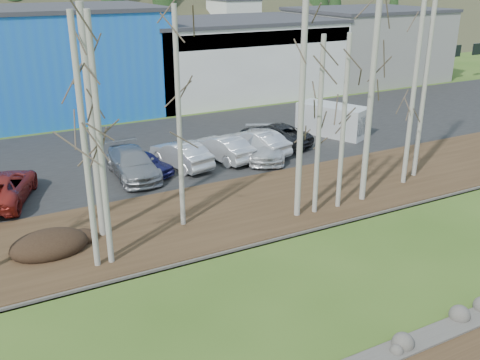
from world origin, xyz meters
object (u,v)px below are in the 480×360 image
car_9 (181,154)px  van_white (335,120)px  car_3 (133,163)px  car_2 (1,188)px  car_5 (258,142)px  car_7 (263,145)px  car_6 (274,134)px  car_8 (222,148)px  car_4 (144,163)px

car_9 → van_white: van_white is taller
car_3 → car_9: (2.96, 0.26, -0.01)m
car_2 → car_5: 14.87m
car_7 → car_9: 5.14m
car_2 → car_6: car_2 is taller
car_2 → car_5: bearing=-156.7°
car_5 → car_7: car_7 is taller
car_9 → van_white: size_ratio=0.88×
car_2 → van_white: bearing=-154.7°
car_3 → car_8: car_3 is taller
car_5 → car_9: same height
car_8 → car_9: 2.68m
car_4 → car_6: car_6 is taller
car_5 → car_6: car_5 is taller
car_7 → car_9: size_ratio=1.14×
car_2 → car_9: same height
car_8 → car_3: bearing=-9.5°
car_2 → van_white: (21.60, 1.82, 0.29)m
van_white → car_5: bearing=165.1°
car_5 → car_6: bearing=-162.2°
car_3 → car_6: (9.94, 1.31, -0.03)m
car_4 → car_6: 9.37m
car_6 → car_3: bearing=-5.7°
car_3 → car_6: size_ratio=1.00×
car_9 → car_5: bearing=167.9°
car_6 → car_7: (-1.90, -1.78, 0.02)m
car_7 → van_white: 7.06m
car_2 → car_6: (16.69, 1.78, -0.02)m
car_3 → van_white: van_white is taller
car_3 → car_4: bearing=12.4°
car_6 → car_8: 4.43m
car_4 → car_8: car_8 is taller
car_4 → car_8: 4.99m
car_6 → van_white: bearing=167.3°
car_6 → car_9: size_ratio=1.15×
car_6 → car_9: 7.06m
car_5 → car_7: bearing=72.8°
car_3 → car_8: size_ratio=1.15×
car_3 → car_5: bearing=4.0°
van_white → car_7: bearing=170.8°
car_8 → van_white: bearing=174.7°
car_4 → van_white: van_white is taller
car_7 → car_6: bearing=67.5°
car_7 → car_9: car_7 is taller
car_5 → van_white: bearing=177.1°
car_2 → van_white: 21.68m
car_5 → car_8: bearing=-12.1°
car_8 → car_2: bearing=-8.8°
car_4 → car_9: bearing=-21.9°
car_6 → car_8: size_ratio=1.15×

